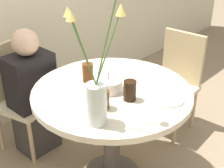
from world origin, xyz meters
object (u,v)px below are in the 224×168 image
flower_vase (97,91)px  drink_glass_0 (88,73)px  drink_glass_1 (103,100)px  side_plate (168,99)px  drink_glass_2 (130,91)px  birthday_cake (108,85)px  person_woman (33,97)px  chair_right_flank (175,78)px  chair_near_front (18,92)px

flower_vase → drink_glass_0: (0.30, 0.40, -0.13)m
flower_vase → drink_glass_1: (0.13, 0.08, -0.14)m
side_plate → drink_glass_2: (-0.16, 0.17, 0.06)m
drink_glass_0 → side_plate: bearing=-73.3°
birthday_cake → drink_glass_2: 0.18m
drink_glass_2 → person_woman: (-0.15, 0.86, -0.32)m
side_plate → drink_glass_2: bearing=132.5°
chair_right_flank → flower_vase: size_ratio=1.13×
drink_glass_0 → drink_glass_1: drink_glass_0 is taller
birthday_cake → drink_glass_1: bearing=-144.5°
chair_right_flank → person_woman: bearing=-124.7°
birthday_cake → side_plate: bearing=-65.7°
chair_right_flank → side_plate: 0.87m
chair_right_flank → side_plate: size_ratio=4.37×
drink_glass_2 → drink_glass_1: bearing=164.6°
flower_vase → drink_glass_1: bearing=31.8°
drink_glass_2 → birthday_cake: bearing=90.2°
chair_right_flank → flower_vase: flower_vase is taller
chair_right_flank → birthday_cake: bearing=-90.9°
drink_glass_1 → drink_glass_2: size_ratio=0.91×
chair_right_flank → drink_glass_1: (-1.08, -0.16, 0.31)m
chair_near_front → chair_right_flank: (1.09, -0.81, 0.00)m
chair_right_flank → drink_glass_2: bearing=-79.6°
drink_glass_1 → person_woman: bearing=87.9°
flower_vase → drink_glass_2: flower_vase is taller
flower_vase → person_woman: flower_vase is taller
drink_glass_1 → drink_glass_2: (0.18, -0.05, 0.01)m
chair_near_front → chair_right_flank: bearing=-50.6°
side_plate → person_woman: bearing=106.8°
birthday_cake → flower_vase: bearing=-146.0°
flower_vase → birthday_cake: bearing=34.0°
drink_glass_2 → person_woman: size_ratio=0.12×
drink_glass_0 → drink_glass_1: 0.37m
side_plate → drink_glass_2: drink_glass_2 is taller
drink_glass_0 → drink_glass_2: (0.00, -0.37, -0.00)m
side_plate → drink_glass_0: drink_glass_0 is taller
birthday_cake → side_plate: 0.39m
chair_near_front → drink_glass_2: 1.08m
birthday_cake → drink_glass_0: size_ratio=1.42×
chair_near_front → side_plate: (0.35, -1.19, 0.26)m
chair_near_front → drink_glass_2: chair_near_front is taller
flower_vase → side_plate: flower_vase is taller
drink_glass_0 → drink_glass_2: 0.37m
chair_near_front → drink_glass_2: (0.19, -1.02, 0.32)m
chair_right_flank → drink_glass_1: chair_right_flank is taller
chair_near_front → side_plate: size_ratio=4.37×
chair_right_flank → drink_glass_0: bearing=-102.8°
chair_right_flank → side_plate: chair_right_flank is taller
drink_glass_0 → chair_near_front: bearing=106.2°
side_plate → flower_vase: bearing=162.6°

